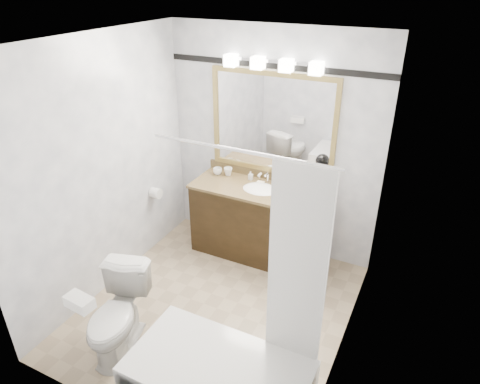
% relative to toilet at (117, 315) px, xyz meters
% --- Properties ---
extents(room, '(2.42, 2.62, 2.52)m').
position_rel_toilet_xyz_m(room, '(0.51, 0.79, 0.88)').
color(room, tan).
rests_on(room, ground).
extents(vanity, '(1.53, 0.58, 0.97)m').
position_rel_toilet_xyz_m(vanity, '(0.51, 1.81, 0.07)').
color(vanity, black).
rests_on(vanity, ground).
extents(mirror, '(1.40, 0.04, 1.10)m').
position_rel_toilet_xyz_m(mirror, '(0.51, 2.07, 1.13)').
color(mirror, tan).
rests_on(mirror, room).
extents(vanity_light_bar, '(1.02, 0.14, 0.12)m').
position_rel_toilet_xyz_m(vanity_light_bar, '(0.51, 2.02, 1.77)').
color(vanity_light_bar, silver).
rests_on(vanity_light_bar, room).
extents(accent_stripe, '(2.40, 0.01, 0.06)m').
position_rel_toilet_xyz_m(accent_stripe, '(0.51, 2.08, 1.73)').
color(accent_stripe, black).
rests_on(accent_stripe, room).
extents(bathtub, '(1.30, 0.75, 1.96)m').
position_rel_toilet_xyz_m(bathtub, '(1.06, -0.11, -0.09)').
color(bathtub, white).
rests_on(bathtub, ground).
extents(tp_roll, '(0.11, 0.12, 0.12)m').
position_rel_toilet_xyz_m(tp_roll, '(-0.63, 1.46, 0.33)').
color(tp_roll, white).
rests_on(tp_roll, room).
extents(toilet, '(0.60, 0.81, 0.74)m').
position_rel_toilet_xyz_m(toilet, '(0.00, 0.00, 0.00)').
color(toilet, white).
rests_on(toilet, ground).
extents(tissue_box, '(0.23, 0.14, 0.09)m').
position_rel_toilet_xyz_m(tissue_box, '(0.00, -0.33, 0.41)').
color(tissue_box, white).
rests_on(tissue_box, toilet).
extents(coffee_maker, '(0.17, 0.22, 0.33)m').
position_rel_toilet_xyz_m(coffee_maker, '(1.04, 1.87, 0.65)').
color(coffee_maker, black).
rests_on(coffee_maker, vanity).
extents(cup_left, '(0.13, 0.13, 0.08)m').
position_rel_toilet_xyz_m(cup_left, '(-0.08, 1.93, 0.52)').
color(cup_left, white).
rests_on(cup_left, vanity).
extents(cup_right, '(0.10, 0.10, 0.09)m').
position_rel_toilet_xyz_m(cup_right, '(0.04, 1.96, 0.53)').
color(cup_right, white).
rests_on(cup_right, vanity).
extents(soap_bottle_a, '(0.05, 0.05, 0.10)m').
position_rel_toilet_xyz_m(soap_bottle_a, '(0.31, 1.97, 0.53)').
color(soap_bottle_a, white).
rests_on(soap_bottle_a, vanity).
extents(soap_bar, '(0.08, 0.05, 0.02)m').
position_rel_toilet_xyz_m(soap_bar, '(0.46, 1.93, 0.49)').
color(soap_bar, beige).
rests_on(soap_bar, vanity).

